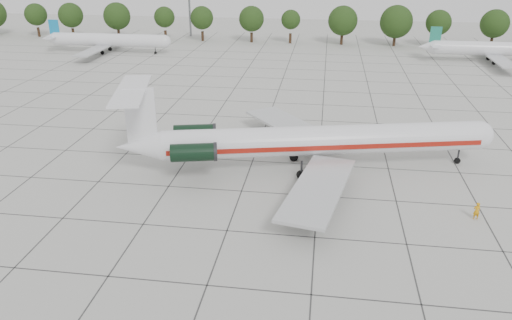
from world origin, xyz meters
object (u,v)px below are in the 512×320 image
at_px(ground_crew, 477,211).
at_px(bg_airliner_d, 497,49).
at_px(main_airliner, 304,141).
at_px(bg_airliner_b, 108,40).

bearing_deg(ground_crew, bg_airliner_d, -113.55).
height_order(main_airliner, bg_airliner_d, main_airliner).
height_order(bg_airliner_b, bg_airliner_d, same).
relative_size(main_airliner, bg_airliner_d, 1.52).
bearing_deg(bg_airliner_d, main_airliner, -121.85).
bearing_deg(bg_airliner_d, ground_crew, -106.92).
bearing_deg(main_airliner, ground_crew, -41.41).
relative_size(main_airliner, ground_crew, 24.16).
distance_m(bg_airliner_b, bg_airliner_d, 88.01).
height_order(ground_crew, bg_airliner_d, bg_airliner_d).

